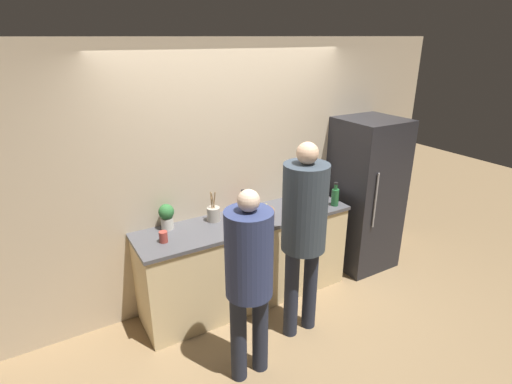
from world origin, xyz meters
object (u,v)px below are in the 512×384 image
at_px(cup_red, 163,237).
at_px(potted_plant, 167,216).
at_px(fruit_bowl, 261,214).
at_px(utensil_crock, 214,214).
at_px(refrigerator, 365,194).
at_px(bottle_red, 243,204).
at_px(person_center, 304,223).
at_px(person_left, 249,271).
at_px(bottle_green, 335,196).

xyz_separation_m(cup_red, potted_plant, (0.11, 0.23, 0.08)).
bearing_deg(fruit_bowl, utensil_crock, 156.07).
relative_size(fruit_bowl, cup_red, 2.70).
relative_size(refrigerator, cup_red, 17.71).
xyz_separation_m(fruit_bowl, bottle_red, (-0.09, 0.19, 0.05)).
bearing_deg(potted_plant, bottle_red, -4.10).
xyz_separation_m(person_center, fruit_bowl, (-0.06, 0.62, -0.14)).
height_order(person_left, bottle_red, person_left).
height_order(utensil_crock, bottle_red, utensil_crock).
bearing_deg(bottle_green, cup_red, 175.93).
relative_size(person_left, cup_red, 16.22).
height_order(refrigerator, person_center, person_center).
height_order(person_center, bottle_green, person_center).
xyz_separation_m(person_left, cup_red, (-0.38, 0.85, 0.00)).
xyz_separation_m(utensil_crock, bottle_green, (1.27, -0.30, 0.03)).
bearing_deg(person_center, cup_red, 148.75).
height_order(fruit_bowl, utensil_crock, utensil_crock).
bearing_deg(cup_red, person_center, -31.25).
distance_m(person_center, cup_red, 1.23).
bearing_deg(person_center, bottle_green, 32.51).
bearing_deg(utensil_crock, potted_plant, 172.23).
relative_size(bottle_green, cup_red, 2.58).
relative_size(refrigerator, person_center, 0.97).
bearing_deg(bottle_green, person_left, -153.68).
relative_size(bottle_green, bottle_red, 1.01).
relative_size(person_center, utensil_crock, 6.09).
bearing_deg(bottle_green, bottle_red, 161.91).
xyz_separation_m(fruit_bowl, utensil_crock, (-0.42, 0.19, 0.02)).
bearing_deg(person_center, fruit_bowl, 95.50).
bearing_deg(potted_plant, utensil_crock, -7.77).
distance_m(utensil_crock, potted_plant, 0.45).
bearing_deg(bottle_green, person_center, -147.49).
bearing_deg(bottle_green, potted_plant, 168.05).
xyz_separation_m(fruit_bowl, cup_red, (-0.98, 0.02, -0.00)).
bearing_deg(potted_plant, refrigerator, -5.71).
relative_size(person_left, bottle_green, 6.29).
height_order(person_center, fruit_bowl, person_center).
height_order(person_left, utensil_crock, person_left).
relative_size(bottle_green, potted_plant, 1.05).
height_order(person_left, fruit_bowl, person_left).
xyz_separation_m(refrigerator, utensil_crock, (-1.85, 0.17, 0.11)).
height_order(person_center, cup_red, person_center).
relative_size(refrigerator, bottle_red, 6.93).
bearing_deg(person_center, bottle_red, 100.75).
distance_m(person_center, utensil_crock, 0.94).
bearing_deg(utensil_crock, person_center, -59.04).
relative_size(utensil_crock, bottle_green, 1.16).
height_order(bottle_red, cup_red, bottle_red).
height_order(fruit_bowl, bottle_red, bottle_red).
distance_m(cup_red, potted_plant, 0.27).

